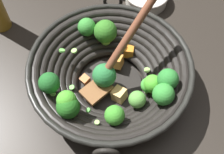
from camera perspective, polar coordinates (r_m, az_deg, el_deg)
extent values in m
plane|color=#28231E|center=(0.74, -0.34, -1.74)|extent=(4.00, 4.00, 0.00)
cylinder|color=black|center=(0.73, -0.35, -1.55)|extent=(0.16, 0.16, 0.01)
torus|color=black|center=(0.72, -0.35, -0.93)|extent=(0.21, 0.21, 0.02)
torus|color=black|center=(0.71, -0.36, -0.49)|extent=(0.24, 0.24, 0.02)
torus|color=black|center=(0.70, -0.36, -0.04)|extent=(0.27, 0.27, 0.02)
torus|color=black|center=(0.69, -0.37, 0.41)|extent=(0.29, 0.29, 0.02)
torus|color=black|center=(0.68, -0.37, 0.89)|extent=(0.32, 0.32, 0.02)
torus|color=black|center=(0.67, -0.38, 1.37)|extent=(0.35, 0.35, 0.02)
torus|color=black|center=(0.66, -0.38, 1.87)|extent=(0.37, 0.37, 0.02)
torus|color=black|center=(0.65, -0.39, 2.38)|extent=(0.39, 0.39, 0.01)
torus|color=black|center=(0.57, -1.16, -15.27)|extent=(0.04, 0.05, 0.05)
torus|color=black|center=(0.79, 0.17, 14.97)|extent=(0.04, 0.05, 0.05)
cylinder|color=#63A353|center=(0.71, -1.50, -1.12)|extent=(0.03, 0.03, 0.02)
sphere|color=#287339|center=(0.68, -1.57, 0.34)|extent=(0.06, 0.06, 0.06)
cylinder|color=#81B85D|center=(0.69, 7.09, -2.67)|extent=(0.02, 0.02, 0.02)
sphere|color=green|center=(0.66, 7.32, -1.62)|extent=(0.04, 0.04, 0.04)
cylinder|color=#8BB74D|center=(0.65, -12.07, -2.42)|extent=(0.03, 0.03, 0.02)
sphere|color=#1E5E24|center=(0.63, -12.53, -1.18)|extent=(0.05, 0.05, 0.05)
cylinder|color=#7BA046|center=(0.76, -4.94, 8.68)|extent=(0.03, 0.03, 0.02)
sphere|color=#358833|center=(0.74, -5.10, 9.99)|extent=(0.05, 0.05, 0.05)
cylinder|color=#86BA47|center=(0.63, -8.51, -7.03)|extent=(0.02, 0.02, 0.01)
sphere|color=#22651C|center=(0.61, -8.84, -5.96)|extent=(0.05, 0.05, 0.05)
cylinder|color=#84BE4D|center=(0.75, -1.28, 7.53)|extent=(0.03, 0.03, 0.02)
sphere|color=#317322|center=(0.73, -1.33, 9.16)|extent=(0.06, 0.06, 0.06)
cylinder|color=#6DB244|center=(0.66, 10.81, -1.67)|extent=(0.02, 0.02, 0.02)
sphere|color=#2A7D30|center=(0.64, 11.21, -0.45)|extent=(0.05, 0.05, 0.05)
cylinder|color=#679043|center=(0.63, -8.71, -5.90)|extent=(0.02, 0.03, 0.02)
sphere|color=green|center=(0.60, -9.06, -4.73)|extent=(0.04, 0.04, 0.04)
cylinder|color=#729F3E|center=(0.68, 7.90, -2.43)|extent=(0.02, 0.02, 0.02)
sphere|color=green|center=(0.65, 8.17, -1.33)|extent=(0.04, 0.04, 0.04)
cylinder|color=#68A040|center=(0.67, 4.94, -5.53)|extent=(0.02, 0.02, 0.02)
sphere|color=#579B40|center=(0.65, 5.11, -4.53)|extent=(0.04, 0.04, 0.04)
cylinder|color=#65AF40|center=(0.65, 9.90, -4.73)|extent=(0.03, 0.03, 0.02)
sphere|color=#348D35|center=(0.62, 10.32, -3.44)|extent=(0.05, 0.05, 0.05)
cylinder|color=#75AB4C|center=(0.63, 0.50, -8.71)|extent=(0.02, 0.02, 0.02)
sphere|color=#3B932A|center=(0.60, 0.52, -7.71)|extent=(0.04, 0.04, 0.04)
cube|color=#BA6531|center=(0.71, -5.45, -0.53)|extent=(0.02, 0.02, 0.02)
cube|color=orange|center=(0.73, 0.96, 3.16)|extent=(0.04, 0.04, 0.04)
cube|color=orange|center=(0.75, 3.41, 5.13)|extent=(0.04, 0.04, 0.03)
cube|color=#BD7027|center=(0.66, 11.26, -1.31)|extent=(0.03, 0.03, 0.03)
cube|color=#E0B063|center=(0.69, 1.45, -3.55)|extent=(0.03, 0.04, 0.04)
cylinder|color=#6BC651|center=(0.75, -2.86, 9.47)|extent=(0.02, 0.02, 0.01)
cylinder|color=#56B247|center=(0.63, -4.80, -6.68)|extent=(0.02, 0.02, 0.01)
cylinder|color=#99D166|center=(0.71, 7.07, 1.39)|extent=(0.02, 0.02, 0.00)
cylinder|color=#99D166|center=(0.65, -11.84, -3.29)|extent=(0.02, 0.02, 0.01)
cylinder|color=#6BC651|center=(0.70, -10.04, 5.27)|extent=(0.02, 0.02, 0.01)
cylinder|color=#99D166|center=(0.61, -3.04, -9.16)|extent=(0.02, 0.02, 0.01)
cylinder|color=#99D166|center=(0.72, -7.63, 5.23)|extent=(0.02, 0.02, 0.01)
cylinder|color=#6BC651|center=(0.69, -8.10, -2.10)|extent=(0.02, 0.02, 0.01)
cube|color=brown|center=(0.69, -3.32, -2.49)|extent=(0.07, 0.05, 0.01)
cylinder|color=brown|center=(0.64, 3.27, 7.59)|extent=(0.17, 0.03, 0.17)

